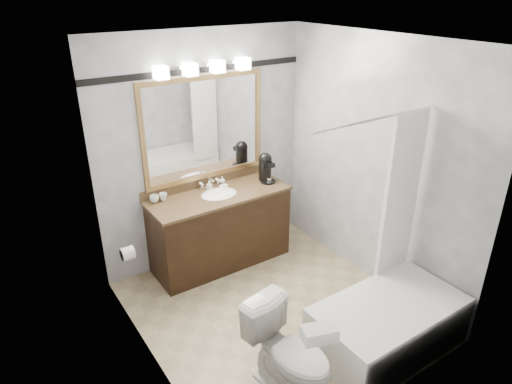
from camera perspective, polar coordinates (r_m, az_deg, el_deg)
room at (r=3.90m, az=2.54°, el=-0.20°), size 2.42×2.62×2.52m
vanity at (r=5.03m, az=-4.51°, el=-4.43°), size 1.53×0.58×0.97m
mirror at (r=4.83m, az=-6.50°, el=7.89°), size 1.40×0.04×1.10m
vanity_light_bar at (r=4.64m, az=-6.56°, el=15.22°), size 1.02×0.14×0.12m
accent_stripe at (r=4.70m, az=-6.93°, el=14.92°), size 2.40×0.01×0.06m
bathtub at (r=4.21m, az=16.16°, el=-14.82°), size 1.30×0.75×1.96m
tp_roll at (r=4.25m, az=-15.76°, el=-7.40°), size 0.11×0.12×0.12m
toilet at (r=3.64m, az=4.31°, el=-19.46°), size 0.53×0.78×0.73m
tissue_box at (r=3.20m, az=7.93°, el=-17.12°), size 0.27×0.20×0.10m
coffee_maker at (r=5.08m, az=1.20°, el=3.18°), size 0.17×0.22×0.33m
cup_left at (r=4.75m, az=-12.59°, el=-0.83°), size 0.11×0.11×0.07m
cup_right at (r=4.77m, az=-11.52°, el=-0.59°), size 0.11×0.11×0.08m
soap_bottle_a at (r=4.92m, az=-5.88°, el=0.81°), size 0.06×0.06×0.11m
soap_bottle_b at (r=5.07m, az=-4.25°, el=1.49°), size 0.07×0.07×0.08m
soap_bar at (r=4.99m, az=-4.07°, el=0.74°), size 0.09×0.05×0.03m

